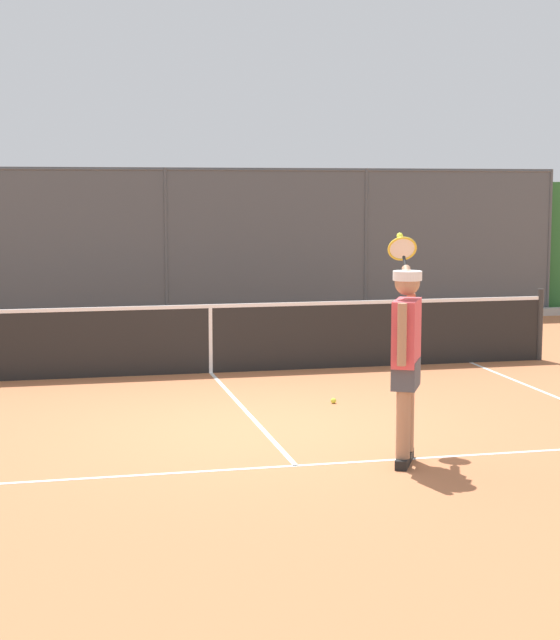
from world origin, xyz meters
name	(u,v)px	position (x,y,z in m)	size (l,w,h in m)	color
ground_plane	(263,429)	(0.00, 0.00, 0.00)	(60.00, 60.00, 0.00)	#B76B42
court_line_markings	(304,474)	(0.00, 1.80, 0.00)	(7.81, 9.14, 0.01)	white
fence_backdrop	(162,252)	(0.00, -9.35, 1.33)	(18.57, 1.37, 2.94)	#474C51
tennis_net	(210,338)	(0.00, -3.51, 0.49)	(10.03, 0.09, 1.07)	#2D2D2D
tennis_player	(406,349)	(-1.01, 1.63, 1.08)	(0.63, 1.42, 2.10)	black
tennis_ball_mid_court	(333,401)	(-1.10, -1.13, 0.03)	(0.07, 0.07, 0.07)	#C1D138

